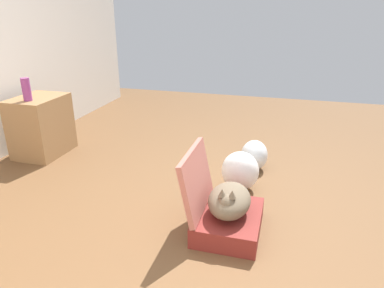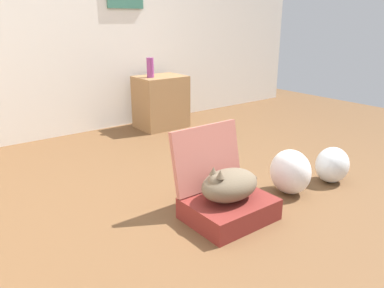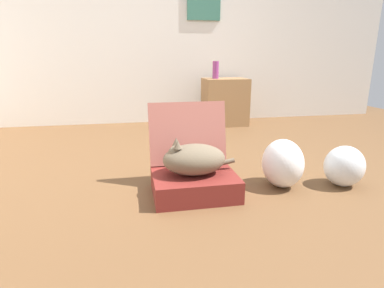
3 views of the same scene
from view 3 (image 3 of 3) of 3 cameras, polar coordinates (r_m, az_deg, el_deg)
The scene contains 9 objects.
ground_plane at distance 2.28m, azimuth 1.32°, elevation -6.51°, with size 7.68×7.68×0.00m, color brown.
wall_back at distance 4.37m, azimuth -5.39°, elevation 21.29°, with size 6.40×0.15×2.60m.
suitcase_base at distance 2.02m, azimuth 0.41°, elevation -7.33°, with size 0.53×0.43×0.14m, color maroon.
suitcase_lid at distance 2.14m, azimuth -0.78°, elevation 2.00°, with size 0.53×0.43×0.04m, color #B26356.
cat at distance 1.96m, azimuth 0.22°, elevation -2.75°, with size 0.48×0.28×0.24m.
plastic_bag_white at distance 2.20m, azimuth 16.29°, elevation -3.42°, with size 0.27×0.31×0.33m, color white.
plastic_bag_clear at distance 2.37m, azimuth 26.14°, elevation -3.67°, with size 0.27×0.25×0.28m, color silver.
side_table at distance 4.13m, azimuth 6.03°, elevation 7.71°, with size 0.55×0.42×0.60m, color olive.
vase_tall at distance 4.05m, azimuth 4.35°, elevation 13.40°, with size 0.08×0.08×0.22m, color #8C387A.
Camera 3 is at (-0.46, -2.06, 0.85)m, focal length 29.08 mm.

